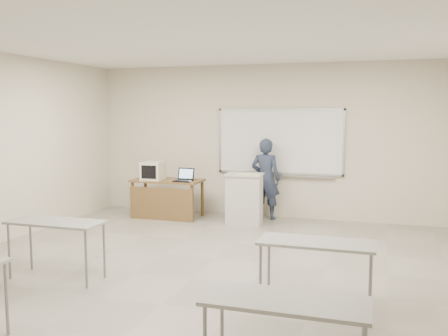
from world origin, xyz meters
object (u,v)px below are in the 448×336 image
(instructor_desk, at_px, (165,191))
(keyboard, at_px, (251,174))
(whiteboard, at_px, (280,142))
(mouse, at_px, (190,181))
(podium, at_px, (244,199))
(crt_monitor, at_px, (153,171))
(presenter, at_px, (266,179))
(laptop, at_px, (184,178))

(instructor_desk, distance_m, keyboard, 1.80)
(whiteboard, relative_size, instructor_desk, 1.81)
(whiteboard, relative_size, keyboard, 5.89)
(instructor_desk, bearing_deg, mouse, -9.51)
(instructor_desk, bearing_deg, podium, 0.09)
(crt_monitor, distance_m, keyboard, 2.00)
(podium, distance_m, keyboard, 0.52)
(mouse, bearing_deg, whiteboard, 22.18)
(instructor_desk, relative_size, presenter, 0.87)
(instructor_desk, distance_m, crt_monitor, 0.47)
(podium, distance_m, crt_monitor, 1.91)
(podium, bearing_deg, presenter, 57.78)
(whiteboard, relative_size, presenter, 1.58)
(whiteboard, xyz_separation_m, crt_monitor, (-2.35, -0.79, -0.55))
(mouse, relative_size, presenter, 0.06)
(whiteboard, distance_m, instructor_desk, 2.43)
(laptop, bearing_deg, keyboard, -1.01)
(crt_monitor, bearing_deg, whiteboard, 15.68)
(crt_monitor, bearing_deg, podium, -2.20)
(presenter, bearing_deg, keyboard, 82.53)
(podium, height_order, mouse, podium)
(instructor_desk, xyz_separation_m, mouse, (0.55, -0.09, 0.23))
(whiteboard, bearing_deg, crt_monitor, -161.36)
(instructor_desk, height_order, mouse, mouse)
(crt_monitor, height_order, laptop, crt_monitor)
(crt_monitor, bearing_deg, mouse, -8.34)
(instructor_desk, bearing_deg, presenter, 15.65)
(crt_monitor, bearing_deg, instructor_desk, 0.21)
(laptop, bearing_deg, presenter, 23.46)
(mouse, xyz_separation_m, keyboard, (1.20, -0.02, 0.18))
(laptop, height_order, mouse, laptop)
(whiteboard, bearing_deg, keyboard, -111.51)
(crt_monitor, bearing_deg, laptop, -2.91)
(whiteboard, height_order, podium, whiteboard)
(laptop, bearing_deg, podium, 4.20)
(keyboard, bearing_deg, laptop, -177.55)
(podium, bearing_deg, instructor_desk, 176.01)
(laptop, height_order, presenter, presenter)
(mouse, height_order, keyboard, keyboard)
(podium, relative_size, keyboard, 2.23)
(keyboard, bearing_deg, mouse, -174.44)
(presenter, bearing_deg, podium, 65.87)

